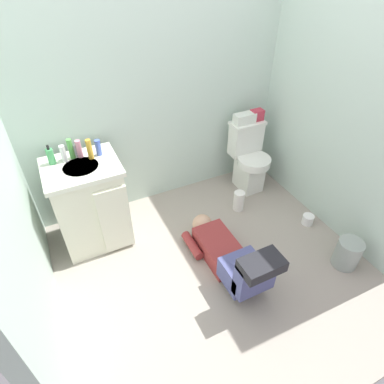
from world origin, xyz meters
name	(u,v)px	position (x,y,z in m)	size (l,w,h in m)	color
ground_plane	(203,253)	(0.00, 0.00, -0.02)	(3.02, 2.91, 0.04)	gray
wall_back	(155,85)	(0.00, 1.00, 1.20)	(2.68, 0.08, 2.40)	silver
wall_right	(348,100)	(1.30, 0.00, 1.20)	(0.08, 1.91, 2.40)	silver
toilet	(249,158)	(0.89, 0.67, 0.37)	(0.36, 0.46, 0.75)	white
vanity_cabinet	(91,204)	(-0.81, 0.60, 0.42)	(0.60, 0.53, 0.82)	beige
faucet	(75,151)	(-0.81, 0.74, 0.87)	(0.02, 0.02, 0.10)	silver
person_plumber	(230,256)	(0.10, -0.28, 0.18)	(0.39, 1.06, 0.52)	maroon
tissue_box	(245,118)	(0.85, 0.76, 0.80)	(0.22, 0.11, 0.10)	silver
toiletry_bag	(257,115)	(1.00, 0.76, 0.81)	(0.12, 0.09, 0.11)	#B22D3F
soap_dispenser	(51,156)	(-1.00, 0.72, 0.89)	(0.06, 0.06, 0.17)	#439959
bottle_white	(63,154)	(-0.91, 0.71, 0.89)	(0.04, 0.04, 0.14)	silver
bottle_green	(71,149)	(-0.84, 0.73, 0.91)	(0.04, 0.04, 0.17)	#52A449
bottle_pink	(79,149)	(-0.78, 0.73, 0.89)	(0.05, 0.05, 0.15)	pink
bottle_amber	(90,149)	(-0.71, 0.66, 0.91)	(0.04, 0.04, 0.17)	gold
bottle_blue	(98,148)	(-0.63, 0.69, 0.89)	(0.05, 0.05, 0.14)	#4761BC
trash_can	(348,253)	(1.04, -0.66, 0.13)	(0.21, 0.21, 0.27)	#8F9A92
paper_towel_roll	(239,201)	(0.59, 0.35, 0.11)	(0.11, 0.11, 0.22)	white
toilet_paper_roll	(308,219)	(1.10, -0.13, 0.05)	(0.11, 0.11, 0.10)	white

